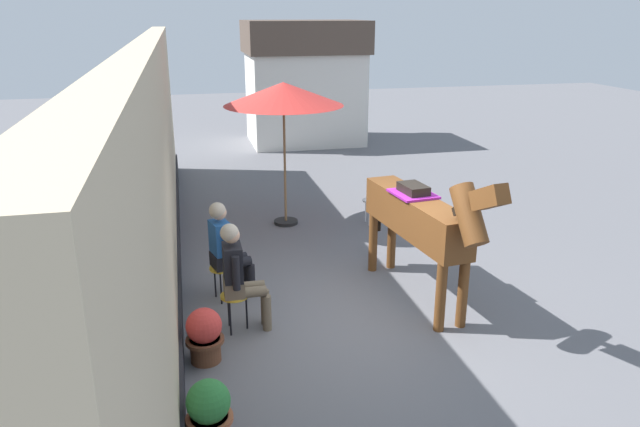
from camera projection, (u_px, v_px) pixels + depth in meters
The scene contains 10 objects.
ground_plane at pixel (319, 237), 10.49m from camera, with size 40.00×40.00×0.00m, color slate.
pub_facade_wall at pixel (159, 184), 8.07m from camera, with size 0.34×14.00×3.40m.
distant_cottage at pixel (304, 81), 17.59m from camera, with size 3.40×2.60×3.50m.
seated_visitor_near at pixel (239, 272), 7.20m from camera, with size 0.61×0.49×1.39m.
seated_visitor_far at pixel (225, 246), 8.00m from camera, with size 0.61×0.48×1.39m.
saddled_horse_center at pixel (421, 219), 7.86m from camera, with size 0.71×2.99×2.06m.
flower_planter_near at pixel (209, 411), 5.38m from camera, with size 0.43×0.43×0.64m.
flower_planter_middle at pixel (204, 334), 6.67m from camera, with size 0.43×0.43×0.64m.
cafe_parasol at pixel (284, 95), 10.41m from camera, with size 2.10×2.10×2.58m.
spare_stool_white at pixel (371, 203), 11.03m from camera, with size 0.32×0.32×0.46m.
Camera 1 is at (-2.20, -6.57, 3.73)m, focal length 33.78 mm.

